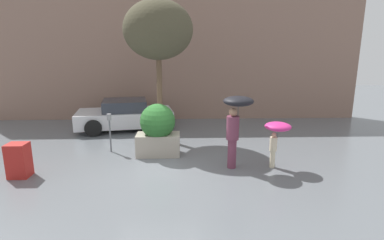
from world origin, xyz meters
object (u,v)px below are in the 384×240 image
(parked_car_near, at_px, (125,115))
(newspaper_box, at_px, (19,160))
(street_tree, at_px, (158,30))
(parking_meter, at_px, (110,125))
(planter_box, at_px, (158,129))
(person_adult, at_px, (236,116))
(person_child, at_px, (277,131))

(parked_car_near, xyz_separation_m, newspaper_box, (-1.84, -4.86, -0.13))
(street_tree, relative_size, parking_meter, 3.91)
(planter_box, bearing_deg, newspaper_box, -155.76)
(planter_box, xyz_separation_m, newspaper_box, (-3.47, -1.56, -0.39))
(person_adult, xyz_separation_m, person_child, (1.13, -0.09, -0.41))
(person_child, bearing_deg, parked_car_near, 166.87)
(parked_car_near, bearing_deg, street_tree, -145.37)
(parking_meter, bearing_deg, newspaper_box, -134.92)
(planter_box, bearing_deg, person_child, -19.21)
(person_adult, bearing_deg, parked_car_near, 108.08)
(parking_meter, distance_m, newspaper_box, 2.74)
(parking_meter, bearing_deg, street_tree, 41.34)
(person_child, height_order, newspaper_box, person_child)
(newspaper_box, bearing_deg, person_adult, 4.87)
(planter_box, xyz_separation_m, parked_car_near, (-1.63, 3.30, -0.26))
(parked_car_near, height_order, street_tree, street_tree)
(person_child, xyz_separation_m, parked_car_near, (-4.97, 4.47, -0.49))
(planter_box, height_order, parked_car_near, planter_box)
(person_adult, height_order, parked_car_near, person_adult)
(planter_box, relative_size, parked_car_near, 0.40)
(planter_box, distance_m, newspaper_box, 3.82)
(planter_box, bearing_deg, person_adult, -25.89)
(person_child, height_order, parking_meter, person_child)
(street_tree, bearing_deg, parking_meter, -138.66)
(planter_box, relative_size, person_adult, 0.81)
(person_adult, distance_m, person_child, 1.20)
(parking_meter, bearing_deg, person_child, -17.16)
(person_adult, distance_m, parking_meter, 4.08)
(person_adult, distance_m, parked_car_near, 5.90)
(person_adult, height_order, parking_meter, person_adult)
(parking_meter, xyz_separation_m, newspaper_box, (-1.91, -1.91, -0.46))
(person_adult, xyz_separation_m, newspaper_box, (-5.69, -0.48, -1.03))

